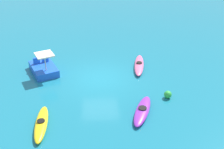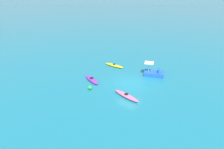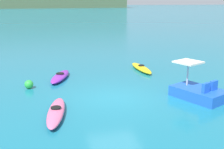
{
  "view_description": "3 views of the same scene",
  "coord_description": "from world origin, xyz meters",
  "views": [
    {
      "loc": [
        0.22,
        17.2,
        9.86
      ],
      "look_at": [
        -0.77,
        0.81,
        0.72
      ],
      "focal_mm": 47.96,
      "sensor_mm": 36.0,
      "label": 1
    },
    {
      "loc": [
        -17.11,
        -11.11,
        10.01
      ],
      "look_at": [
        -0.48,
        2.29,
        0.66
      ],
      "focal_mm": 31.21,
      "sensor_mm": 36.0,
      "label": 2
    },
    {
      "loc": [
        -3.29,
        -12.12,
        4.46
      ],
      "look_at": [
        0.33,
        1.76,
        0.68
      ],
      "focal_mm": 44.86,
      "sensor_mm": 36.0,
      "label": 3
    }
  ],
  "objects": [
    {
      "name": "kayak_yellow",
      "position": [
        3.12,
        4.8,
        0.16
      ],
      "size": [
        0.71,
        3.07,
        0.37
      ],
      "color": "yellow",
      "rests_on": "ground_plane"
    },
    {
      "name": "pedal_boat_blue",
      "position": [
        3.79,
        -1.06,
        0.34
      ],
      "size": [
        2.33,
        2.8,
        1.68
      ],
      "color": "blue",
      "rests_on": "ground_plane"
    },
    {
      "name": "ground_plane",
      "position": [
        0.0,
        0.0,
        0.0
      ],
      "size": [
        600.0,
        600.0,
        0.0
      ],
      "primitive_type": "plane",
      "color": "#19728C"
    },
    {
      "name": "kayak_pink",
      "position": [
        -2.83,
        -1.46,
        0.16
      ],
      "size": [
        1.17,
        3.26,
        0.37
      ],
      "color": "pink",
      "rests_on": "ground_plane"
    },
    {
      "name": "buoy_green",
      "position": [
        -3.98,
        2.56,
        0.23
      ],
      "size": [
        0.46,
        0.46,
        0.46
      ],
      "primitive_type": "sphere",
      "color": "green",
      "rests_on": "ground_plane"
    },
    {
      "name": "kayak_purple",
      "position": [
        -2.25,
        3.99,
        0.16
      ],
      "size": [
        1.68,
        2.99,
        0.37
      ],
      "color": "purple",
      "rests_on": "ground_plane"
    }
  ]
}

